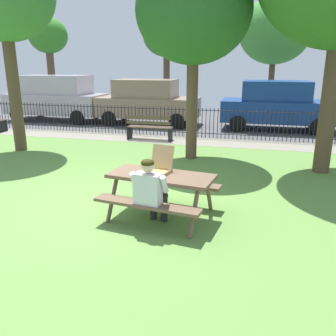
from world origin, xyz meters
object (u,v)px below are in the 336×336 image
(picnic_table_foreground, at_px, (161,184))
(far_tree_midleft, at_px, (167,36))
(tree_near_table, at_px, (194,12))
(adult_at_table, at_px, (150,190))
(parked_car_far_left, at_px, (56,97))
(far_tree_left, at_px, (48,38))
(park_bench_center, at_px, (149,128))
(parked_car_left, at_px, (148,101))
(parked_car_center, at_px, (277,105))
(far_tree_center, at_px, (275,31))
(pizza_box_open, at_px, (159,168))

(picnic_table_foreground, bearing_deg, far_tree_midleft, 104.31)
(picnic_table_foreground, bearing_deg, tree_near_table, 93.49)
(adult_at_table, distance_m, parked_car_far_left, 12.47)
(far_tree_left, bearing_deg, adult_at_table, -53.79)
(adult_at_table, xyz_separation_m, park_bench_center, (-2.10, 6.66, -0.24))
(parked_car_far_left, bearing_deg, adult_at_table, -52.02)
(picnic_table_foreground, xyz_separation_m, far_tree_midleft, (-3.89, 15.23, 3.52))
(picnic_table_foreground, bearing_deg, adult_at_table, -94.53)
(parked_car_left, bearing_deg, parked_car_center, -0.00)
(parked_car_center, height_order, far_tree_center, far_tree_center)
(pizza_box_open, bearing_deg, picnic_table_foreground, -55.18)
(park_bench_center, distance_m, parked_car_far_left, 6.44)
(parked_car_far_left, bearing_deg, pizza_box_open, -50.36)
(park_bench_center, distance_m, far_tree_left, 13.60)
(far_tree_midleft, bearing_deg, far_tree_center, 0.00)
(adult_at_table, relative_size, parked_car_far_left, 0.26)
(adult_at_table, relative_size, tree_near_table, 0.23)
(far_tree_left, bearing_deg, park_bench_center, -43.94)
(parked_car_far_left, relative_size, far_tree_center, 0.77)
(parked_car_left, bearing_deg, adult_at_table, -72.13)
(adult_at_table, height_order, parked_car_center, parked_car_center)
(picnic_table_foreground, distance_m, parked_car_center, 9.60)
(parked_car_center, bearing_deg, parked_car_far_left, -180.00)
(pizza_box_open, bearing_deg, parked_car_center, 75.91)
(parked_car_left, xyz_separation_m, far_tree_center, (5.30, 5.91, 3.25))
(adult_at_table, height_order, far_tree_center, far_tree_center)
(pizza_box_open, distance_m, far_tree_center, 15.66)
(parked_car_far_left, height_order, far_tree_midleft, far_tree_midleft)
(adult_at_table, bearing_deg, far_tree_left, 126.21)
(parked_car_center, relative_size, far_tree_center, 0.73)
(pizza_box_open, distance_m, parked_car_far_left, 11.98)
(tree_near_table, bearing_deg, adult_at_table, -87.39)
(parked_car_far_left, xyz_separation_m, far_tree_left, (-3.85, 5.91, 3.05))
(tree_near_table, xyz_separation_m, far_tree_center, (2.34, 11.16, 0.38))
(far_tree_left, bearing_deg, tree_near_table, -44.62)
(parked_car_center, height_order, far_tree_midleft, far_tree_midleft)
(tree_near_table, bearing_deg, picnic_table_foreground, -86.51)
(tree_near_table, relative_size, parked_car_far_left, 1.13)
(picnic_table_foreground, height_order, parked_car_center, parked_car_center)
(parked_car_far_left, height_order, parked_car_left, parked_car_far_left)
(picnic_table_foreground, height_order, pizza_box_open, pizza_box_open)
(picnic_table_foreground, xyz_separation_m, park_bench_center, (-2.14, 6.16, -0.18))
(pizza_box_open, height_order, parked_car_center, parked_car_center)
(parked_car_far_left, bearing_deg, tree_near_table, -35.13)
(parked_car_left, distance_m, far_tree_midleft, 6.72)
(parked_car_left, bearing_deg, tree_near_table, -60.60)
(adult_at_table, bearing_deg, tree_near_table, 92.61)
(adult_at_table, distance_m, far_tree_midleft, 16.56)
(parked_car_far_left, distance_m, far_tree_center, 11.87)
(park_bench_center, xyz_separation_m, tree_near_table, (1.89, -2.09, 3.45))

